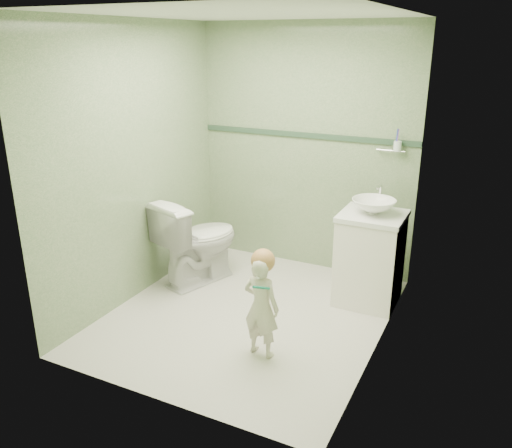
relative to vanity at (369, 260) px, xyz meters
The scene contains 12 objects.
ground 1.16m from the vanity, 140.19° to the right, with size 2.50×2.50×0.00m, color beige.
room_shell 1.35m from the vanity, 140.19° to the right, with size 2.50×2.54×2.40m.
trim_stripe 1.38m from the vanity, 147.36° to the left, with size 2.20×0.02×0.05m, color #2E4835.
vanity is the anchor object (origin of this frame).
counter 0.41m from the vanity, ahead, with size 0.54×0.52×0.04m, color white.
basin 0.49m from the vanity, ahead, with size 0.37×0.37×0.13m, color white.
faucet 0.60m from the vanity, 90.00° to the left, with size 0.03×0.13×0.18m.
cup_holder 1.05m from the vanity, 83.83° to the left, with size 0.26×0.07×0.21m.
toilet 1.61m from the vanity, 169.47° to the right, with size 0.47×0.82×0.84m, color white.
toddler 1.27m from the vanity, 112.85° to the right, with size 0.29×0.19×0.78m, color beige.
hair_cap 1.29m from the vanity, 113.30° to the right, with size 0.17×0.17×0.17m, color #BF824B.
teal_toothbrush 1.39m from the vanity, 108.40° to the right, with size 0.11×0.14×0.08m.
Camera 1 is at (1.80, -3.51, 2.23)m, focal length 36.59 mm.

